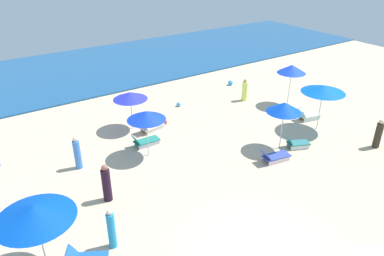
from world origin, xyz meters
The scene contains 22 objects.
ground_plane centered at (0.00, 0.00, 0.00)m, with size 60.00×60.00×0.00m, color beige.
ocean centered at (0.00, 23.52, 0.06)m, with size 60.00×12.96×0.12m, color #1C4F83.
umbrella_0 centered at (9.44, 5.33, 2.46)m, with size 2.43×2.43×2.67m.
lounge_chair_0_0 centered at (9.97, 6.43, 0.27)m, with size 1.48×0.87×0.69m.
umbrella_1 centered at (0.53, 11.38, 2.06)m, with size 1.95×1.95×2.27m.
lounge_chair_1_0 centered at (1.26, 10.50, 0.26)m, with size 1.60×0.89×0.67m.
umbrella_3 centered at (5.99, 4.96, 2.34)m, with size 1.80×1.80×2.61m.
lounge_chair_3_0 centered at (6.75, 4.48, 0.26)m, with size 1.35×1.03×0.68m.
lounge_chair_3_1 centered at (4.81, 4.18, 0.26)m, with size 1.60×0.85×0.71m.
umbrella_4 centered at (-6.38, 3.52, 2.45)m, with size 2.50×2.50×2.69m.
umbrella_5 centered at (10.70, 8.79, 2.46)m, with size 1.84×1.84×2.74m.
lounge_chair_5_0 centered at (10.15, 7.86, 0.23)m, with size 1.56×0.84×0.65m.
umbrella_6 centered at (-0.12, 8.18, 2.25)m, with size 1.92×1.92×2.48m.
lounge_chair_6_0 centered at (0.20, 9.16, 0.27)m, with size 1.46×0.66×0.71m.
beachgoer_0 centered at (8.75, 10.95, 0.70)m, with size 0.52×0.52×1.53m.
beachgoer_1 centered at (-4.14, 3.31, 0.78)m, with size 0.35×0.35×1.64m.
beachgoer_2 centered at (-3.25, 5.92, 0.81)m, with size 0.42×0.42×1.74m.
beachgoer_3 centered at (10.28, 2.17, 0.76)m, with size 0.44×0.44×1.63m.
beachgoer_4 centered at (-3.44, 9.03, 0.79)m, with size 0.43×0.43×1.68m.
beach_ball_0 centered at (9.86, 13.78, 0.19)m, with size 0.38×0.38×0.38m, color #2C98E7.
beach_ball_1 centered at (4.47, 12.59, 0.15)m, with size 0.29×0.29×0.29m, color #3C9BD9.
beach_ball_2 centered at (2.39, 10.82, 0.13)m, with size 0.25×0.25×0.25m, color red.
Camera 1 is at (-7.32, -6.45, 9.82)m, focal length 34.45 mm.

